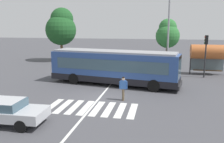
{
  "coord_description": "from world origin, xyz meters",
  "views": [
    {
      "loc": [
        4.02,
        -16.85,
        5.24
      ],
      "look_at": [
        0.02,
        3.42,
        1.3
      ],
      "focal_mm": 38.64,
      "sensor_mm": 36.0,
      "label": 1
    }
  ],
  "objects_px": {
    "pedestrian_crossing_street": "(123,87)",
    "bus_stop_shelter": "(209,52)",
    "background_tree_right": "(168,34)",
    "background_tree_left": "(61,27)",
    "parked_car_black": "(123,58)",
    "traffic_light_far_corner": "(206,49)",
    "parked_car_white": "(141,58)",
    "twin_arm_street_lamp": "(169,22)",
    "foreground_sedan": "(4,110)",
    "city_transit_bus": "(114,67)",
    "parked_car_blue": "(104,57)"
  },
  "relations": [
    {
      "from": "parked_car_white",
      "to": "foreground_sedan",
      "type": "bearing_deg",
      "value": -103.85
    },
    {
      "from": "parked_car_black",
      "to": "parked_car_white",
      "type": "distance_m",
      "value": 2.64
    },
    {
      "from": "city_transit_bus",
      "to": "background_tree_right",
      "type": "bearing_deg",
      "value": 72.49
    },
    {
      "from": "city_transit_bus",
      "to": "foreground_sedan",
      "type": "height_order",
      "value": "city_transit_bus"
    },
    {
      "from": "parked_car_black",
      "to": "pedestrian_crossing_street",
      "type": "bearing_deg",
      "value": -81.16
    },
    {
      "from": "bus_stop_shelter",
      "to": "twin_arm_street_lamp",
      "type": "xyz_separation_m",
      "value": [
        -4.32,
        0.12,
        3.26
      ]
    },
    {
      "from": "parked_car_black",
      "to": "twin_arm_street_lamp",
      "type": "bearing_deg",
      "value": -45.28
    },
    {
      "from": "pedestrian_crossing_street",
      "to": "background_tree_left",
      "type": "xyz_separation_m",
      "value": [
        -11.89,
        17.52,
        4.1
      ]
    },
    {
      "from": "pedestrian_crossing_street",
      "to": "traffic_light_far_corner",
      "type": "distance_m",
      "value": 11.69
    },
    {
      "from": "pedestrian_crossing_street",
      "to": "bus_stop_shelter",
      "type": "height_order",
      "value": "bus_stop_shelter"
    },
    {
      "from": "twin_arm_street_lamp",
      "to": "background_tree_left",
      "type": "relative_size",
      "value": 1.17
    },
    {
      "from": "parked_car_black",
      "to": "background_tree_left",
      "type": "distance_m",
      "value": 10.2
    },
    {
      "from": "pedestrian_crossing_street",
      "to": "parked_car_white",
      "type": "bearing_deg",
      "value": 90.14
    },
    {
      "from": "foreground_sedan",
      "to": "traffic_light_far_corner",
      "type": "relative_size",
      "value": 1.06
    },
    {
      "from": "foreground_sedan",
      "to": "traffic_light_far_corner",
      "type": "height_order",
      "value": "traffic_light_far_corner"
    },
    {
      "from": "foreground_sedan",
      "to": "parked_car_blue",
      "type": "relative_size",
      "value": 0.99
    },
    {
      "from": "background_tree_right",
      "to": "background_tree_left",
      "type": "bearing_deg",
      "value": -168.72
    },
    {
      "from": "foreground_sedan",
      "to": "background_tree_right",
      "type": "bearing_deg",
      "value": 70.51
    },
    {
      "from": "city_transit_bus",
      "to": "parked_car_black",
      "type": "distance_m",
      "value": 12.62
    },
    {
      "from": "foreground_sedan",
      "to": "parked_car_black",
      "type": "bearing_deg",
      "value": 82.37
    },
    {
      "from": "traffic_light_far_corner",
      "to": "twin_arm_street_lamp",
      "type": "height_order",
      "value": "twin_arm_street_lamp"
    },
    {
      "from": "parked_car_black",
      "to": "background_tree_right",
      "type": "bearing_deg",
      "value": 29.66
    },
    {
      "from": "pedestrian_crossing_street",
      "to": "background_tree_left",
      "type": "bearing_deg",
      "value": 124.16
    },
    {
      "from": "bus_stop_shelter",
      "to": "background_tree_right",
      "type": "height_order",
      "value": "background_tree_right"
    },
    {
      "from": "pedestrian_crossing_street",
      "to": "background_tree_right",
      "type": "relative_size",
      "value": 0.27
    },
    {
      "from": "parked_car_white",
      "to": "background_tree_right",
      "type": "distance_m",
      "value": 5.82
    },
    {
      "from": "pedestrian_crossing_street",
      "to": "foreground_sedan",
      "type": "bearing_deg",
      "value": -136.4
    },
    {
      "from": "parked_car_white",
      "to": "background_tree_left",
      "type": "distance_m",
      "value": 12.61
    },
    {
      "from": "pedestrian_crossing_street",
      "to": "bus_stop_shelter",
      "type": "distance_m",
      "value": 13.41
    },
    {
      "from": "foreground_sedan",
      "to": "background_tree_right",
      "type": "height_order",
      "value": "background_tree_right"
    },
    {
      "from": "foreground_sedan",
      "to": "background_tree_left",
      "type": "xyz_separation_m",
      "value": [
        -6.22,
        22.92,
        4.3
      ]
    },
    {
      "from": "city_transit_bus",
      "to": "traffic_light_far_corner",
      "type": "xyz_separation_m",
      "value": [
        8.52,
        4.65,
        1.32
      ]
    },
    {
      "from": "traffic_light_far_corner",
      "to": "parked_car_black",
      "type": "bearing_deg",
      "value": 140.67
    },
    {
      "from": "traffic_light_far_corner",
      "to": "background_tree_left",
      "type": "height_order",
      "value": "background_tree_left"
    },
    {
      "from": "city_transit_bus",
      "to": "traffic_light_far_corner",
      "type": "relative_size",
      "value": 2.77
    },
    {
      "from": "foreground_sedan",
      "to": "twin_arm_street_lamp",
      "type": "xyz_separation_m",
      "value": [
        8.97,
        16.45,
        4.91
      ]
    },
    {
      "from": "city_transit_bus",
      "to": "pedestrian_crossing_street",
      "type": "relative_size",
      "value": 6.94
    },
    {
      "from": "city_transit_bus",
      "to": "background_tree_left",
      "type": "xyz_separation_m",
      "value": [
        -10.35,
        12.99,
        3.48
      ]
    },
    {
      "from": "foreground_sedan",
      "to": "parked_car_white",
      "type": "xyz_separation_m",
      "value": [
        5.62,
        22.81,
        0.0
      ]
    },
    {
      "from": "city_transit_bus",
      "to": "parked_car_blue",
      "type": "relative_size",
      "value": 2.61
    },
    {
      "from": "parked_car_blue",
      "to": "twin_arm_street_lamp",
      "type": "distance_m",
      "value": 11.83
    },
    {
      "from": "parked_car_white",
      "to": "pedestrian_crossing_street",
      "type": "bearing_deg",
      "value": -89.86
    },
    {
      "from": "parked_car_black",
      "to": "twin_arm_street_lamp",
      "type": "relative_size",
      "value": 0.5
    },
    {
      "from": "parked_car_white",
      "to": "twin_arm_street_lamp",
      "type": "bearing_deg",
      "value": -62.25
    },
    {
      "from": "traffic_light_far_corner",
      "to": "bus_stop_shelter",
      "type": "height_order",
      "value": "traffic_light_far_corner"
    },
    {
      "from": "parked_car_blue",
      "to": "parked_car_white",
      "type": "distance_m",
      "value": 5.37
    },
    {
      "from": "background_tree_right",
      "to": "parked_car_black",
      "type": "bearing_deg",
      "value": -150.34
    },
    {
      "from": "pedestrian_crossing_street",
      "to": "bus_stop_shelter",
      "type": "relative_size",
      "value": 0.45
    },
    {
      "from": "pedestrian_crossing_street",
      "to": "traffic_light_far_corner",
      "type": "xyz_separation_m",
      "value": [
        6.99,
        9.17,
        1.94
      ]
    },
    {
      "from": "parked_car_white",
      "to": "traffic_light_far_corner",
      "type": "height_order",
      "value": "traffic_light_far_corner"
    }
  ]
}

